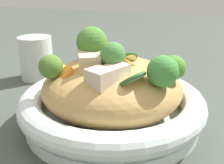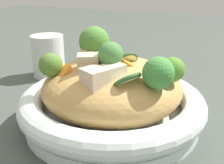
{
  "view_description": "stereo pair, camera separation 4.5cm",
  "coord_description": "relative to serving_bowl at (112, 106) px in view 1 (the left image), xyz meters",
  "views": [
    {
      "loc": [
        0.4,
        0.14,
        0.23
      ],
      "look_at": [
        0.0,
        0.0,
        0.07
      ],
      "focal_mm": 45.04,
      "sensor_mm": 36.0,
      "label": 1
    },
    {
      "loc": [
        0.38,
        0.18,
        0.23
      ],
      "look_at": [
        0.0,
        0.0,
        0.07
      ],
      "focal_mm": 45.04,
      "sensor_mm": 36.0,
      "label": 2
    }
  ],
  "objects": [
    {
      "name": "ground_plane",
      "position": [
        0.0,
        0.0,
        -0.03
      ],
      "size": [
        3.0,
        3.0,
        0.0
      ],
      "primitive_type": "plane",
      "color": "#3F4640"
    },
    {
      "name": "serving_bowl",
      "position": [
        0.0,
        0.0,
        0.0
      ],
      "size": [
        0.3,
        0.3,
        0.06
      ],
      "color": "white",
      "rests_on": "ground_plane"
    },
    {
      "name": "noodle_heap",
      "position": [
        -0.0,
        0.0,
        0.03
      ],
      "size": [
        0.22,
        0.22,
        0.09
      ],
      "color": "tan",
      "rests_on": "serving_bowl"
    },
    {
      "name": "broccoli_florets",
      "position": [
        0.01,
        0.01,
        0.09
      ],
      "size": [
        0.14,
        0.22,
        0.08
      ],
      "color": "#8EAD6C",
      "rests_on": "serving_bowl"
    },
    {
      "name": "carrot_coins",
      "position": [
        0.03,
        -0.03,
        0.07
      ],
      "size": [
        0.09,
        0.13,
        0.03
      ],
      "color": "orange",
      "rests_on": "serving_bowl"
    },
    {
      "name": "zucchini_slices",
      "position": [
        0.02,
        0.01,
        0.08
      ],
      "size": [
        0.11,
        0.11,
        0.04
      ],
      "color": "beige",
      "rests_on": "serving_bowl"
    },
    {
      "name": "chicken_chunks",
      "position": [
        0.04,
        -0.01,
        0.08
      ],
      "size": [
        0.12,
        0.1,
        0.03
      ],
      "color": "beige",
      "rests_on": "serving_bowl"
    },
    {
      "name": "drinking_glass",
      "position": [
        -0.15,
        -0.24,
        0.02
      ],
      "size": [
        0.08,
        0.08,
        0.1
      ],
      "color": "silver",
      "rests_on": "ground_plane"
    }
  ]
}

